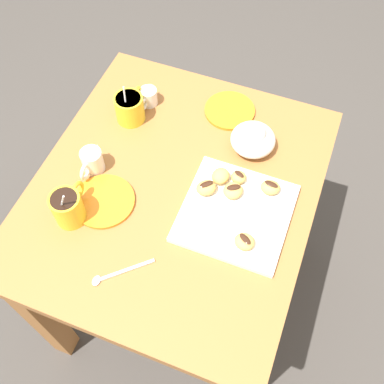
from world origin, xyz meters
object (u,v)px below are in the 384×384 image
cream_pitcher_white (92,161)px  beignet_1 (233,191)px  coffee_mug_yellow_right (130,107)px  beignet_0 (270,187)px  ice_cream_bowl (253,138)px  beignet_2 (221,176)px  saucer_orange_right (104,201)px  saucer_orange_left (230,110)px  chocolate_sauce_pitcher (149,96)px  beignet_3 (239,177)px  beignet_4 (245,242)px  dining_table (176,215)px  coffee_mug_yellow_left (68,207)px  pastry_plate_square (236,213)px  beignet_5 (206,188)px

cream_pitcher_white → beignet_1: size_ratio=1.93×
coffee_mug_yellow_right → beignet_0: size_ratio=2.52×
ice_cream_bowl → beignet_0: ice_cream_bowl is taller
cream_pitcher_white → beignet_2: 0.36m
cream_pitcher_white → saucer_orange_right: size_ratio=0.62×
saucer_orange_left → beignet_2: (-0.26, -0.06, 0.03)m
coffee_mug_yellow_right → chocolate_sauce_pitcher: size_ratio=1.46×
saucer_orange_left → saucer_orange_right: bearing=153.6°
cream_pitcher_white → beignet_3: 0.41m
saucer_orange_left → beignet_0: beignet_0 is taller
chocolate_sauce_pitcher → beignet_4: chocolate_sauce_pitcher is taller
cream_pitcher_white → beignet_2: bearing=-76.6°
dining_table → beignet_1: 0.25m
chocolate_sauce_pitcher → beignet_2: bearing=-123.6°
cream_pitcher_white → beignet_2: (0.08, -0.35, -0.01)m
beignet_1 → cream_pitcher_white: bearing=97.5°
beignet_1 → beignet_4: bearing=-150.7°
coffee_mug_yellow_left → beignet_1: (0.21, -0.38, -0.02)m
ice_cream_bowl → beignet_2: (-0.15, 0.05, -0.01)m
dining_table → pastry_plate_square: 0.25m
beignet_1 → beignet_5: (-0.02, 0.07, 0.00)m
pastry_plate_square → beignet_5: 0.10m
dining_table → beignet_2: (0.06, -0.11, 0.19)m
pastry_plate_square → ice_cream_bowl: bearing=6.5°
dining_table → cream_pitcher_white: bearing=95.7°
chocolate_sauce_pitcher → saucer_orange_left: 0.25m
ice_cream_bowl → saucer_orange_left: (0.11, 0.10, -0.04)m
saucer_orange_right → beignet_1: beignet_1 is taller
coffee_mug_yellow_right → chocolate_sauce_pitcher: coffee_mug_yellow_right is taller
beignet_1 → beignet_5: bearing=105.3°
coffee_mug_yellow_right → beignet_4: bearing=-122.9°
chocolate_sauce_pitcher → beignet_3: 0.40m
coffee_mug_yellow_right → saucer_orange_left: 0.31m
beignet_2 → beignet_3: bearing=-70.8°
chocolate_sauce_pitcher → beignet_4: (-0.37, -0.43, -0.00)m
beignet_3 → ice_cream_bowl: bearing=0.5°
coffee_mug_yellow_right → beignet_5: size_ratio=2.44×
saucer_orange_right → beignet_2: beignet_2 is taller
saucer_orange_left → beignet_3: (-0.24, -0.11, 0.03)m
cream_pitcher_white → saucer_orange_left: bearing=-40.2°
beignet_1 → beignet_4: (-0.13, -0.07, -0.00)m
beignet_0 → beignet_1: (-0.05, 0.09, -0.00)m
ice_cream_bowl → beignet_1: 0.18m
beignet_3 → beignet_4: bearing=-157.7°
pastry_plate_square → beignet_5: beignet_5 is taller
saucer_orange_left → beignet_4: (-0.42, -0.18, 0.03)m
beignet_3 → pastry_plate_square: bearing=-165.4°
pastry_plate_square → saucer_orange_left: pastry_plate_square is taller
coffee_mug_yellow_right → beignet_1: coffee_mug_yellow_right is taller
beignet_1 → beignet_3: (0.05, -0.00, -0.00)m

